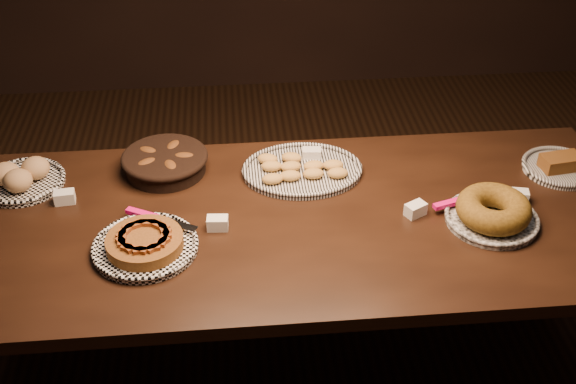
{
  "coord_description": "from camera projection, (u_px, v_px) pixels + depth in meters",
  "views": [
    {
      "loc": [
        -0.2,
        -1.95,
        2.24
      ],
      "look_at": [
        -0.01,
        0.05,
        0.82
      ],
      "focal_mm": 45.0,
      "sensor_mm": 36.0,
      "label": 1
    }
  ],
  "objects": [
    {
      "name": "apple_tart_plate",
      "position": [
        145.0,
        244.0,
        2.31
      ],
      "size": [
        0.34,
        0.36,
        0.06
      ],
      "rotation": [
        0.0,
        0.0,
        0.34
      ],
      "color": "white",
      "rests_on": "buffet_table"
    },
    {
      "name": "bread_roll_plate",
      "position": [
        21.0,
        178.0,
        2.6
      ],
      "size": [
        0.3,
        0.3,
        0.09
      ],
      "rotation": [
        0.0,
        0.0,
        -0.13
      ],
      "color": "white",
      "rests_on": "buffet_table"
    },
    {
      "name": "croissant_basket",
      "position": [
        165.0,
        161.0,
        2.67
      ],
      "size": [
        0.35,
        0.35,
        0.08
      ],
      "rotation": [
        0.0,
        0.0,
        0.2
      ],
      "color": "black",
      "rests_on": "buffet_table"
    },
    {
      "name": "buffet_table",
      "position": [
        293.0,
        234.0,
        2.51
      ],
      "size": [
        2.4,
        1.0,
        0.75
      ],
      "color": "black",
      "rests_on": "ground"
    },
    {
      "name": "ground",
      "position": [
        292.0,
        365.0,
        2.9
      ],
      "size": [
        5.0,
        5.0,
        0.0
      ],
      "primitive_type": "plane",
      "color": "black",
      "rests_on": "ground"
    },
    {
      "name": "madeleine_platter",
      "position": [
        301.0,
        169.0,
        2.67
      ],
      "size": [
        0.44,
        0.36,
        0.05
      ],
      "rotation": [
        0.0,
        0.0,
        0.15
      ],
      "color": "black",
      "rests_on": "buffet_table"
    },
    {
      "name": "tent_cards",
      "position": [
        306.0,
        195.0,
        2.53
      ],
      "size": [
        1.66,
        0.45,
        0.04
      ],
      "color": "white",
      "rests_on": "buffet_table"
    },
    {
      "name": "bundt_cake_plate",
      "position": [
        493.0,
        212.0,
        2.42
      ],
      "size": [
        0.35,
        0.32,
        0.1
      ],
      "rotation": [
        0.0,
        0.0,
        -0.11
      ],
      "color": "black",
      "rests_on": "buffet_table"
    },
    {
      "name": "loaf_plate",
      "position": [
        560.0,
        166.0,
        2.69
      ],
      "size": [
        0.28,
        0.28,
        0.06
      ],
      "rotation": [
        0.0,
        0.0,
        0.14
      ],
      "color": "black",
      "rests_on": "buffet_table"
    }
  ]
}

